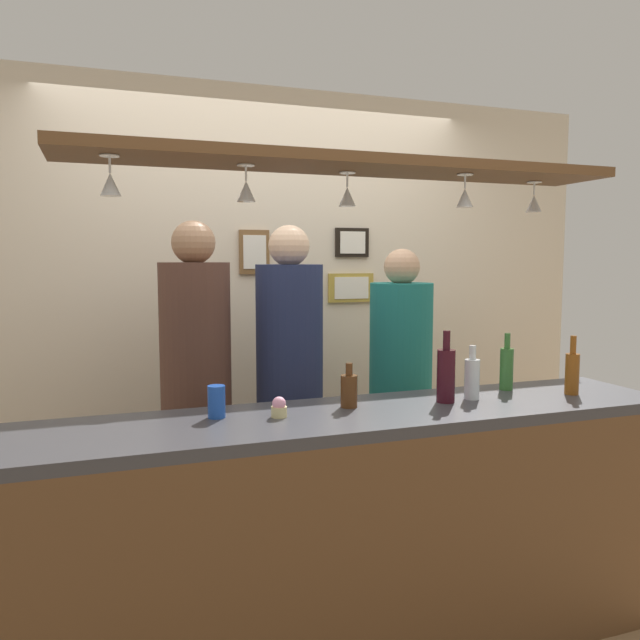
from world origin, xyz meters
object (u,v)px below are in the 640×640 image
Objects in this scene: bottle_wine_dark_red at (446,374)px; picture_frame_upper_small at (352,243)px; person_right_teal_shirt at (401,369)px; picture_frame_crest at (254,252)px; bottle_beer_amber_tall at (572,372)px; person_middle_navy_shirt at (290,362)px; cupcake at (279,408)px; drink_can at (216,402)px; bottle_soda_clear at (472,378)px; bottle_beer_brown_stubby at (349,390)px; bottle_beer_green_import at (507,367)px; person_left_brown_shirt at (196,366)px; picture_frame_lower_pair at (351,288)px.

picture_frame_upper_small reaches higher than bottle_wine_dark_red.
person_right_teal_shirt is 7.48× the size of picture_frame_upper_small.
bottle_beer_amber_tall is at bearing -53.16° from picture_frame_crest.
person_middle_navy_shirt reaches higher than cupcake.
drink_can is at bearing 162.36° from cupcake.
bottle_beer_amber_tall is (0.47, -0.07, 0.01)m from bottle_soda_clear.
bottle_beer_brown_stubby is 0.81m from bottle_beer_green_import.
person_right_teal_shirt reaches higher than bottle_beer_green_import.
person_left_brown_shirt is 1.38m from picture_frame_upper_small.
bottle_soda_clear reaches higher than bottle_beer_brown_stubby.
bottle_wine_dark_red is 1.15× the size of picture_frame_crest.
bottle_beer_green_import reaches higher than drink_can.
bottle_wine_dark_red reaches higher than bottle_soda_clear.
picture_frame_upper_small is 0.63m from picture_frame_crest.
person_right_teal_shirt is 1.34m from drink_can.
picture_frame_upper_small is (0.02, 1.37, 0.61)m from bottle_soda_clear.
picture_frame_lower_pair reaches higher than drink_can.
bottle_beer_green_import is (1.31, -0.65, 0.03)m from person_left_brown_shirt.
person_left_brown_shirt reaches higher than person_right_teal_shirt.
picture_frame_crest is at bearing 79.92° from cupcake.
person_middle_navy_shirt is at bearing -134.09° from picture_frame_lower_pair.
person_left_brown_shirt is 0.71m from drink_can.
drink_can is (-1.08, 0.05, -0.03)m from bottle_soda_clear.
person_left_brown_shirt is 8.06× the size of picture_frame_upper_small.
bottle_wine_dark_red is at bearing -103.58° from person_right_teal_shirt.
picture_frame_lower_pair is (-0.01, 0.00, -0.28)m from picture_frame_upper_small.
bottle_beer_green_import is at bearing -55.53° from picture_frame_crest.
bottle_beer_green_import is (-0.21, 0.18, 0.00)m from bottle_beer_amber_tall.
bottle_wine_dark_red is at bearing -7.22° from bottle_beer_brown_stubby.
person_left_brown_shirt is 7.71× the size of bottle_soda_clear.
bottle_beer_amber_tall is 0.87× the size of picture_frame_lower_pair.
cupcake is (0.20, -0.78, -0.04)m from person_left_brown_shirt.
drink_can is 0.47× the size of picture_frame_crest.
person_right_teal_shirt is 1.10m from picture_frame_crest.
picture_frame_crest is at bearing 180.00° from picture_frame_upper_small.
cupcake is at bearing -121.95° from picture_frame_lower_pair.
bottle_beer_brown_stubby is at bearing 172.78° from bottle_wine_dark_red.
bottle_beer_amber_tall is at bearing -2.16° from cupcake.
picture_frame_crest is (-0.61, 1.37, 0.54)m from bottle_soda_clear.
person_right_teal_shirt is 6.33× the size of picture_frame_crest.
bottle_beer_brown_stubby is at bearing 173.97° from bottle_beer_amber_tall.
bottle_beer_green_import is at bearing 23.40° from bottle_soda_clear.
bottle_beer_brown_stubby is 2.31× the size of cupcake.
picture_frame_crest is (0.44, 0.61, 0.56)m from person_left_brown_shirt.
bottle_beer_amber_tall is 1.00× the size of bottle_beer_green_import.
person_middle_navy_shirt is at bearing 92.40° from bottle_beer_brown_stubby.
bottle_beer_green_import is 1.34m from drink_can.
cupcake is at bearing -179.60° from bottle_wine_dark_red.
bottle_beer_brown_stubby reaches higher than cupcake.
picture_frame_upper_small is at bearing 93.49° from person_right_teal_shirt.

